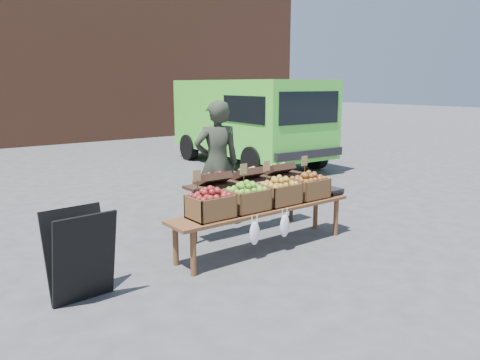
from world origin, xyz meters
TOP-DOWN VIEW (x-y plane):
  - ground at (0.00, 0.00)m, footprint 80.00×80.00m
  - brick_building at (0.00, 15.00)m, footprint 24.00×4.00m
  - delivery_van at (3.52, 5.53)m, footprint 2.56×5.13m
  - vendor at (-0.32, 1.47)m, footprint 0.81×0.67m
  - chalkboard_sign at (-2.90, 0.14)m, footprint 0.64×0.38m
  - back_table at (-0.19, 0.90)m, footprint 2.10×0.44m
  - display_bench at (-0.49, 0.18)m, footprint 2.70×0.56m
  - crate_golden_apples at (-1.31, 0.18)m, footprint 0.50×0.40m
  - crate_russet_pears at (-0.76, 0.18)m, footprint 0.50×0.40m
  - crate_red_apples at (-0.21, 0.18)m, footprint 0.50×0.40m
  - crate_green_apples at (0.34, 0.18)m, footprint 0.50×0.40m
  - weighing_scale at (0.76, 0.18)m, footprint 0.34×0.30m

SIDE VIEW (x-z plane):
  - ground at x=0.00m, z-range 0.00..0.00m
  - display_bench at x=-0.49m, z-range 0.00..0.57m
  - chalkboard_sign at x=-2.90m, z-range 0.00..0.95m
  - back_table at x=-0.19m, z-range 0.00..1.04m
  - weighing_scale at x=0.76m, z-range 0.57..0.65m
  - crate_golden_apples at x=-1.31m, z-range 0.57..0.85m
  - crate_russet_pears at x=-0.76m, z-range 0.57..0.85m
  - crate_red_apples at x=-0.21m, z-range 0.57..0.85m
  - crate_green_apples at x=0.34m, z-range 0.57..0.85m
  - vendor at x=-0.32m, z-range 0.00..1.91m
  - delivery_van at x=3.52m, z-range 0.00..2.25m
  - brick_building at x=0.00m, z-range 0.00..10.00m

